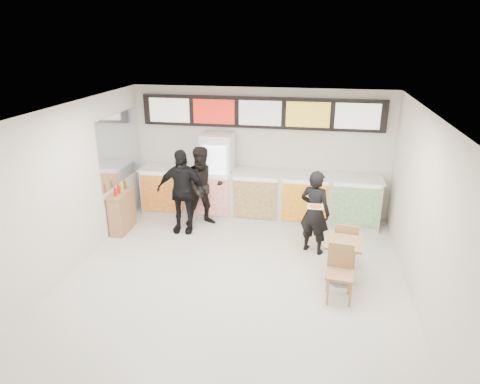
% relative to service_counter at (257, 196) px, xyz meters
% --- Properties ---
extents(floor, '(7.00, 7.00, 0.00)m').
position_rel_service_counter_xyz_m(floor, '(-0.00, -3.09, -0.57)').
color(floor, beige).
rests_on(floor, ground).
extents(ceiling, '(7.00, 7.00, 0.00)m').
position_rel_service_counter_xyz_m(ceiling, '(-0.00, -3.09, 2.43)').
color(ceiling, white).
rests_on(ceiling, wall_back).
extents(wall_back, '(6.00, 0.00, 6.00)m').
position_rel_service_counter_xyz_m(wall_back, '(-0.00, 0.41, 0.93)').
color(wall_back, silver).
rests_on(wall_back, floor).
extents(wall_left, '(0.00, 7.00, 7.00)m').
position_rel_service_counter_xyz_m(wall_left, '(-3.00, -3.09, 0.93)').
color(wall_left, silver).
rests_on(wall_left, floor).
extents(wall_right, '(0.00, 7.00, 7.00)m').
position_rel_service_counter_xyz_m(wall_right, '(3.00, -3.09, 0.93)').
color(wall_right, silver).
rests_on(wall_right, floor).
extents(service_counter, '(5.56, 0.77, 1.14)m').
position_rel_service_counter_xyz_m(service_counter, '(0.00, 0.00, 0.00)').
color(service_counter, silver).
rests_on(service_counter, floor).
extents(menu_board, '(5.50, 0.14, 0.70)m').
position_rel_service_counter_xyz_m(menu_board, '(0.00, 0.32, 1.88)').
color(menu_board, black).
rests_on(menu_board, wall_back).
extents(drinks_fridge, '(0.70, 0.67, 2.00)m').
position_rel_service_counter_xyz_m(drinks_fridge, '(-0.93, 0.02, 0.43)').
color(drinks_fridge, white).
rests_on(drinks_fridge, floor).
extents(mirror_panel, '(0.01, 2.00, 1.50)m').
position_rel_service_counter_xyz_m(mirror_panel, '(-2.99, -0.64, 1.18)').
color(mirror_panel, '#B2B7BF').
rests_on(mirror_panel, wall_left).
extents(customer_main, '(0.73, 0.63, 1.70)m').
position_rel_service_counter_xyz_m(customer_main, '(1.34, -1.41, 0.28)').
color(customer_main, black).
rests_on(customer_main, floor).
extents(customer_left, '(1.09, 1.00, 1.82)m').
position_rel_service_counter_xyz_m(customer_left, '(-1.14, -0.54, 0.34)').
color(customer_left, black).
rests_on(customer_left, floor).
extents(customer_mid, '(1.11, 0.50, 1.86)m').
position_rel_service_counter_xyz_m(customer_mid, '(-1.51, -0.96, 0.36)').
color(customer_mid, black).
rests_on(customer_mid, floor).
extents(pizza_slice, '(0.36, 0.36, 0.02)m').
position_rel_service_counter_xyz_m(pizza_slice, '(1.34, -1.86, 0.58)').
color(pizza_slice, beige).
rests_on(pizza_slice, customer_main).
extents(cafe_table, '(0.69, 1.62, 0.93)m').
position_rel_service_counter_xyz_m(cafe_table, '(1.85, -2.46, -0.03)').
color(cafe_table, tan).
rests_on(cafe_table, floor).
extents(condiment_ledge, '(0.33, 0.80, 1.07)m').
position_rel_service_counter_xyz_m(condiment_ledge, '(-2.82, -1.21, -0.11)').
color(condiment_ledge, tan).
rests_on(condiment_ledge, floor).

